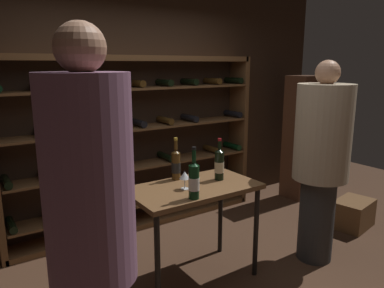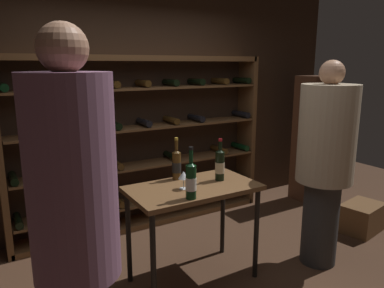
{
  "view_description": "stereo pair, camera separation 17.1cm",
  "coord_description": "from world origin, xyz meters",
  "px_view_note": "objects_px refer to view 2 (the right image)",
  "views": [
    {
      "loc": [
        -1.71,
        -2.24,
        1.86
      ],
      "look_at": [
        -0.04,
        0.25,
        1.2
      ],
      "focal_mm": 34.12,
      "sensor_mm": 36.0,
      "label": 1
    },
    {
      "loc": [
        -1.57,
        -2.33,
        1.86
      ],
      "look_at": [
        -0.04,
        0.25,
        1.2
      ],
      "focal_mm": 34.12,
      "sensor_mm": 36.0,
      "label": 2
    }
  ],
  "objects_px": {
    "wine_glass_stemmed_right": "(183,176)",
    "wine_crate": "(362,218)",
    "tasting_table": "(193,198)",
    "person_bystander_red_print": "(325,157)",
    "wine_bottle_amber_reserve": "(191,180)",
    "wine_rack": "(144,143)",
    "wine_bottle_red_label": "(220,165)",
    "person_guest_plum_blouse": "(75,223)",
    "wine_bottle_green_slim": "(177,164)",
    "display_cabinet": "(313,139)"
  },
  "relations": [
    {
      "from": "wine_glass_stemmed_right",
      "to": "wine_crate",
      "type": "bearing_deg",
      "value": -3.59
    },
    {
      "from": "tasting_table",
      "to": "person_bystander_red_print",
      "type": "bearing_deg",
      "value": -16.95
    },
    {
      "from": "tasting_table",
      "to": "wine_bottle_amber_reserve",
      "type": "relative_size",
      "value": 2.7
    },
    {
      "from": "person_bystander_red_print",
      "to": "wine_bottle_amber_reserve",
      "type": "xyz_separation_m",
      "value": [
        -1.34,
        0.12,
        -0.03
      ]
    },
    {
      "from": "wine_rack",
      "to": "tasting_table",
      "type": "bearing_deg",
      "value": -95.04
    },
    {
      "from": "person_bystander_red_print",
      "to": "wine_bottle_red_label",
      "type": "xyz_separation_m",
      "value": [
        -0.89,
        0.38,
        -0.04
      ]
    },
    {
      "from": "person_guest_plum_blouse",
      "to": "wine_bottle_green_slim",
      "type": "bearing_deg",
      "value": 138.09
    },
    {
      "from": "wine_bottle_red_label",
      "to": "display_cabinet",
      "type": "bearing_deg",
      "value": 21.8
    },
    {
      "from": "person_guest_plum_blouse",
      "to": "wine_bottle_amber_reserve",
      "type": "distance_m",
      "value": 1.17
    },
    {
      "from": "tasting_table",
      "to": "person_bystander_red_print",
      "type": "distance_m",
      "value": 1.26
    },
    {
      "from": "wine_crate",
      "to": "wine_bottle_green_slim",
      "type": "xyz_separation_m",
      "value": [
        -2.16,
        0.4,
        0.84
      ]
    },
    {
      "from": "person_guest_plum_blouse",
      "to": "wine_bottle_green_slim",
      "type": "relative_size",
      "value": 5.42
    },
    {
      "from": "person_guest_plum_blouse",
      "to": "display_cabinet",
      "type": "distance_m",
      "value": 3.99
    },
    {
      "from": "tasting_table",
      "to": "wine_glass_stemmed_right",
      "type": "height_order",
      "value": "wine_glass_stemmed_right"
    },
    {
      "from": "wine_rack",
      "to": "person_guest_plum_blouse",
      "type": "distance_m",
      "value": 2.49
    },
    {
      "from": "display_cabinet",
      "to": "wine_bottle_amber_reserve",
      "type": "relative_size",
      "value": 4.25
    },
    {
      "from": "tasting_table",
      "to": "wine_bottle_amber_reserve",
      "type": "height_order",
      "value": "wine_bottle_amber_reserve"
    },
    {
      "from": "wine_bottle_red_label",
      "to": "wine_glass_stemmed_right",
      "type": "bearing_deg",
      "value": -173.84
    },
    {
      "from": "tasting_table",
      "to": "wine_bottle_red_label",
      "type": "distance_m",
      "value": 0.37
    },
    {
      "from": "person_bystander_red_print",
      "to": "wine_bottle_amber_reserve",
      "type": "distance_m",
      "value": 1.35
    },
    {
      "from": "wine_rack",
      "to": "wine_glass_stemmed_right",
      "type": "xyz_separation_m",
      "value": [
        -0.22,
        -1.31,
        -0.0
      ]
    },
    {
      "from": "wine_crate",
      "to": "wine_glass_stemmed_right",
      "type": "xyz_separation_m",
      "value": [
        -2.24,
        0.14,
        0.81
      ]
    },
    {
      "from": "wine_bottle_green_slim",
      "to": "wine_bottle_amber_reserve",
      "type": "xyz_separation_m",
      "value": [
        -0.13,
        -0.48,
        0.01
      ]
    },
    {
      "from": "wine_rack",
      "to": "wine_crate",
      "type": "relative_size",
      "value": 6.28
    },
    {
      "from": "wine_rack",
      "to": "wine_bottle_green_slim",
      "type": "bearing_deg",
      "value": -97.67
    },
    {
      "from": "wine_rack",
      "to": "wine_bottle_amber_reserve",
      "type": "relative_size",
      "value": 7.51
    },
    {
      "from": "wine_rack",
      "to": "wine_bottle_red_label",
      "type": "height_order",
      "value": "wine_rack"
    },
    {
      "from": "person_guest_plum_blouse",
      "to": "wine_bottle_red_label",
      "type": "distance_m",
      "value": 1.69
    },
    {
      "from": "tasting_table",
      "to": "person_bystander_red_print",
      "type": "relative_size",
      "value": 0.57
    },
    {
      "from": "tasting_table",
      "to": "wine_crate",
      "type": "relative_size",
      "value": 2.26
    },
    {
      "from": "wine_rack",
      "to": "wine_glass_stemmed_right",
      "type": "bearing_deg",
      "value": -99.43
    },
    {
      "from": "person_guest_plum_blouse",
      "to": "wine_bottle_green_slim",
      "type": "height_order",
      "value": "person_guest_plum_blouse"
    },
    {
      "from": "display_cabinet",
      "to": "wine_bottle_red_label",
      "type": "height_order",
      "value": "display_cabinet"
    },
    {
      "from": "person_guest_plum_blouse",
      "to": "wine_bottle_green_slim",
      "type": "distance_m",
      "value": 1.58
    },
    {
      "from": "display_cabinet",
      "to": "person_guest_plum_blouse",
      "type": "bearing_deg",
      "value": -154.1
    },
    {
      "from": "wine_bottle_red_label",
      "to": "wine_bottle_amber_reserve",
      "type": "bearing_deg",
      "value": -149.7
    },
    {
      "from": "wine_rack",
      "to": "display_cabinet",
      "type": "distance_m",
      "value": 2.36
    },
    {
      "from": "person_bystander_red_print",
      "to": "wine_bottle_red_label",
      "type": "bearing_deg",
      "value": -56.03
    },
    {
      "from": "person_bystander_red_print",
      "to": "wine_bottle_amber_reserve",
      "type": "height_order",
      "value": "person_bystander_red_print"
    },
    {
      "from": "person_guest_plum_blouse",
      "to": "wine_glass_stemmed_right",
      "type": "relative_size",
      "value": 13.64
    },
    {
      "from": "wine_glass_stemmed_right",
      "to": "person_bystander_red_print",
      "type": "bearing_deg",
      "value": -14.73
    },
    {
      "from": "display_cabinet",
      "to": "wine_bottle_amber_reserve",
      "type": "distance_m",
      "value": 2.83
    },
    {
      "from": "display_cabinet",
      "to": "wine_glass_stemmed_right",
      "type": "relative_size",
      "value": 11.45
    },
    {
      "from": "wine_rack",
      "to": "wine_bottle_amber_reserve",
      "type": "distance_m",
      "value": 1.55
    },
    {
      "from": "wine_crate",
      "to": "wine_bottle_amber_reserve",
      "type": "bearing_deg",
      "value": -178.06
    },
    {
      "from": "wine_crate",
      "to": "person_bystander_red_print",
      "type": "bearing_deg",
      "value": -168.34
    },
    {
      "from": "person_guest_plum_blouse",
      "to": "person_bystander_red_print",
      "type": "distance_m",
      "value": 2.38
    },
    {
      "from": "person_bystander_red_print",
      "to": "wine_rack",
      "type": "bearing_deg",
      "value": -90.14
    },
    {
      "from": "person_bystander_red_print",
      "to": "display_cabinet",
      "type": "bearing_deg",
      "value": -168.43
    },
    {
      "from": "person_bystander_red_print",
      "to": "wine_crate",
      "type": "bearing_deg",
      "value": 158.58
    }
  ]
}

